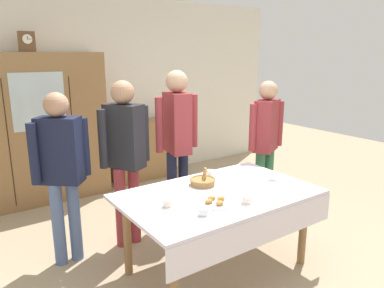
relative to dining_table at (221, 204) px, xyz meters
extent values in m
plane|color=tan|center=(0.00, 0.24, -0.64)|extent=(12.00, 12.00, 0.00)
cube|color=silver|center=(0.00, 2.89, 0.71)|extent=(6.40, 0.10, 2.70)
cylinder|color=olive|center=(-0.70, -0.34, -0.29)|extent=(0.07, 0.07, 0.70)
cylinder|color=olive|center=(0.70, -0.34, -0.29)|extent=(0.07, 0.07, 0.70)
cylinder|color=olive|center=(-0.70, 0.41, -0.29)|extent=(0.07, 0.07, 0.70)
cylinder|color=olive|center=(0.70, 0.41, -0.29)|extent=(0.07, 0.07, 0.70)
cube|color=silver|center=(0.00, 0.04, 0.08)|extent=(1.68, 1.04, 0.03)
cube|color=silver|center=(0.00, -0.48, -0.05)|extent=(1.68, 0.01, 0.24)
cube|color=olive|center=(-0.90, 2.59, 0.32)|extent=(1.71, 0.45, 1.92)
cube|color=silver|center=(-0.90, 2.36, 0.70)|extent=(0.62, 0.01, 0.69)
cube|color=black|center=(-1.28, 2.36, 0.22)|extent=(0.01, 0.01, 1.53)
cube|color=black|center=(-0.52, 2.36, 0.22)|extent=(0.01, 0.01, 1.53)
cube|color=brown|center=(-0.92, 2.59, 1.40)|extent=(0.18, 0.10, 0.24)
cylinder|color=white|center=(-0.92, 2.54, 1.43)|extent=(0.11, 0.01, 0.11)
cube|color=black|center=(-0.92, 2.53, 1.44)|extent=(0.00, 0.00, 0.04)
cube|color=black|center=(-0.90, 2.53, 1.43)|extent=(0.05, 0.00, 0.00)
cube|color=olive|center=(0.60, 2.64, -0.19)|extent=(0.99, 0.35, 0.90)
cube|color=#99332D|center=(0.60, 2.64, 0.28)|extent=(0.16, 0.17, 0.03)
cube|color=#99332D|center=(0.60, 2.64, 0.31)|extent=(0.13, 0.22, 0.02)
cylinder|color=white|center=(-0.52, 0.02, 0.10)|extent=(0.13, 0.13, 0.01)
cylinder|color=white|center=(-0.52, 0.02, 0.13)|extent=(0.08, 0.08, 0.05)
torus|color=white|center=(-0.48, 0.02, 0.13)|extent=(0.04, 0.01, 0.04)
cylinder|color=#47230F|center=(-0.52, 0.02, 0.15)|extent=(0.06, 0.06, 0.01)
cylinder|color=white|center=(-0.38, -0.27, 0.10)|extent=(0.13, 0.13, 0.01)
cylinder|color=white|center=(-0.38, -0.27, 0.13)|extent=(0.08, 0.08, 0.05)
torus|color=white|center=(-0.35, -0.27, 0.13)|extent=(0.04, 0.01, 0.04)
cylinder|color=white|center=(0.20, 0.41, 0.10)|extent=(0.13, 0.13, 0.01)
cylinder|color=white|center=(0.20, 0.41, 0.13)|extent=(0.08, 0.08, 0.05)
torus|color=white|center=(0.24, 0.41, 0.13)|extent=(0.04, 0.01, 0.04)
cylinder|color=white|center=(0.03, -0.28, 0.10)|extent=(0.13, 0.13, 0.01)
cylinder|color=white|center=(0.03, -0.28, 0.13)|extent=(0.08, 0.08, 0.05)
torus|color=white|center=(0.07, -0.28, 0.13)|extent=(0.04, 0.01, 0.04)
cylinder|color=white|center=(0.61, -0.02, 0.10)|extent=(0.13, 0.13, 0.01)
cylinder|color=white|center=(0.61, -0.02, 0.13)|extent=(0.08, 0.08, 0.05)
torus|color=white|center=(0.65, -0.02, 0.13)|extent=(0.04, 0.01, 0.04)
cylinder|color=#47230F|center=(0.61, -0.02, 0.15)|extent=(0.06, 0.06, 0.01)
cylinder|color=#9E7542|center=(0.00, 0.27, 0.12)|extent=(0.22, 0.22, 0.05)
torus|color=#9E7542|center=(0.00, 0.27, 0.15)|extent=(0.24, 0.24, 0.02)
cylinder|color=tan|center=(0.02, 0.25, 0.20)|extent=(0.02, 0.03, 0.12)
cylinder|color=tan|center=(0.03, 0.27, 0.20)|extent=(0.02, 0.02, 0.12)
cylinder|color=tan|center=(0.02, 0.28, 0.20)|extent=(0.03, 0.04, 0.12)
cylinder|color=white|center=(-0.17, -0.14, 0.10)|extent=(0.28, 0.28, 0.01)
ellipsoid|color=#BC7F3D|center=(-0.11, -0.14, 0.13)|extent=(0.07, 0.05, 0.04)
ellipsoid|color=#BC7F3D|center=(-0.17, -0.08, 0.13)|extent=(0.07, 0.05, 0.04)
ellipsoid|color=#BC7F3D|center=(-0.23, -0.13, 0.13)|extent=(0.07, 0.05, 0.04)
ellipsoid|color=#BC7F3D|center=(-0.18, -0.20, 0.13)|extent=(0.07, 0.05, 0.04)
cube|color=silver|center=(0.26, 0.09, 0.10)|extent=(0.10, 0.01, 0.00)
ellipsoid|color=silver|center=(0.32, 0.09, 0.10)|extent=(0.03, 0.02, 0.01)
cube|color=silver|center=(0.56, -0.29, 0.10)|extent=(0.10, 0.01, 0.00)
ellipsoid|color=silver|center=(0.62, -0.29, 0.10)|extent=(0.03, 0.02, 0.01)
cube|color=silver|center=(-0.41, 0.39, 0.10)|extent=(0.10, 0.01, 0.00)
ellipsoid|color=silver|center=(-0.35, 0.39, 0.10)|extent=(0.03, 0.02, 0.01)
cylinder|color=#933338|center=(-0.54, 0.91, -0.23)|extent=(0.11, 0.11, 0.82)
cylinder|color=#933338|center=(-0.39, 0.91, -0.23)|extent=(0.11, 0.11, 0.82)
cube|color=#232328|center=(-0.46, 0.91, 0.49)|extent=(0.35, 0.41, 0.62)
sphere|color=tan|center=(-0.46, 0.91, 0.91)|extent=(0.22, 0.22, 0.22)
cylinder|color=#232328|center=(-0.68, 0.91, 0.49)|extent=(0.08, 0.08, 0.56)
cylinder|color=#232328|center=(-0.24, 0.91, 0.49)|extent=(0.08, 0.08, 0.56)
cylinder|color=#191E38|center=(0.10, 0.97, -0.21)|extent=(0.11, 0.11, 0.86)
cylinder|color=#191E38|center=(0.25, 0.97, -0.21)|extent=(0.11, 0.11, 0.86)
cube|color=#933338|center=(0.18, 0.97, 0.54)|extent=(0.26, 0.39, 0.64)
sphere|color=tan|center=(0.18, 0.97, 0.98)|extent=(0.23, 0.23, 0.23)
cylinder|color=#933338|center=(-0.04, 0.97, 0.54)|extent=(0.08, 0.08, 0.58)
cylinder|color=#933338|center=(0.40, 0.97, 0.54)|extent=(0.08, 0.08, 0.58)
cylinder|color=slate|center=(-1.14, 0.92, -0.25)|extent=(0.11, 0.11, 0.79)
cylinder|color=slate|center=(-0.99, 0.92, -0.25)|extent=(0.11, 0.11, 0.79)
cube|color=#191E38|center=(-1.07, 0.92, 0.44)|extent=(0.40, 0.38, 0.59)
sphere|color=tan|center=(-1.07, 0.92, 0.84)|extent=(0.21, 0.21, 0.21)
cylinder|color=#191E38|center=(-1.29, 0.92, 0.44)|extent=(0.08, 0.08, 0.53)
cylinder|color=#191E38|center=(-0.85, 0.92, 0.44)|extent=(0.08, 0.08, 0.53)
cylinder|color=#33704C|center=(1.12, 0.65, -0.24)|extent=(0.11, 0.11, 0.79)
cylinder|color=#33704C|center=(1.27, 0.65, -0.24)|extent=(0.11, 0.11, 0.79)
cube|color=#933338|center=(1.20, 0.65, 0.45)|extent=(0.41, 0.34, 0.60)
sphere|color=tan|center=(1.20, 0.65, 0.86)|extent=(0.21, 0.21, 0.21)
cylinder|color=#933338|center=(0.98, 0.65, 0.45)|extent=(0.08, 0.08, 0.54)
cylinder|color=#933338|center=(1.42, 0.65, 0.45)|extent=(0.08, 0.08, 0.54)
camera|label=1|loc=(-1.88, -2.27, 1.27)|focal=34.16mm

